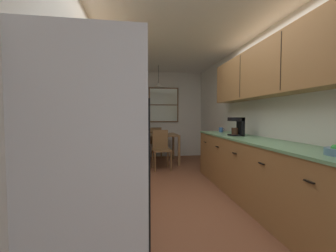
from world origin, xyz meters
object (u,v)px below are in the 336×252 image
Objects in this scene: refrigerator at (95,171)px; storage_canister at (110,134)px; microwave_over_range at (92,72)px; trash_bin at (136,158)px; dining_chair_near at (161,147)px; mug_by_coffeemaker at (221,130)px; dining_chair_far at (155,141)px; dining_table at (159,138)px; stove_range at (105,191)px; coffee_maker at (238,126)px.

refrigerator reaches higher than storage_canister.
trash_bin is at bearing 80.76° from microwave_over_range.
mug_by_coffeemaker is at bearing -33.23° from dining_chair_near.
microwave_over_range is at bearing -103.52° from dining_chair_far.
dining_table is 4.83× the size of storage_canister.
microwave_over_range reaches higher than dining_chair_near.
storage_canister reaches higher than dining_chair_far.
microwave_over_range reaches higher than dining_table.
microwave_over_range is at bearing -138.49° from mug_by_coffeemaker.
stove_range is at bearing -108.38° from dining_chair_near.
storage_canister is at bearing 77.44° from microwave_over_range.
refrigerator is 3.24m from mug_by_coffeemaker.
stove_range is 1.22× the size of dining_chair_far.
dining_table is at bearing 128.89° from mug_by_coffeemaker.
storage_canister reaches higher than mug_by_coffeemaker.
trash_bin is (-0.58, -0.12, -0.20)m from dining_chair_near.
mug_by_coffeemaker is at bearing -60.04° from dining_chair_far.
coffee_maker reaches higher than dining_chair_far.
dining_chair_near is 0.63m from trash_bin.
microwave_over_range is 0.98× the size of trash_bin.
mug_by_coffeemaker is at bearing 52.39° from refrigerator.
stove_range is 3.40m from dining_table.
microwave_over_range is at bearing -106.94° from dining_table.
dining_table reaches higher than trash_bin.
dining_chair_near is 1.50× the size of trash_bin.
dining_chair_near is 2.95× the size of coffee_maker.
coffee_maker is at bearing -54.24° from dining_chair_near.
refrigerator is 15.06× the size of mug_by_coffeemaker.
coffee_maker reaches higher than stove_range.
stove_range is 1.88× the size of microwave_over_range.
dining_chair_near is 1.00× the size of dining_chair_far.
coffee_maker reaches higher than dining_table.
dining_chair_near is 4.44× the size of storage_canister.
storage_canister is (-0.30, -2.02, 0.70)m from trash_bin.
refrigerator is at bearing -94.62° from trash_bin.
trash_bin is at bearing 140.11° from coffee_maker.
refrigerator is 8.41× the size of storage_canister.
dining_table is (1.00, 3.28, -1.01)m from microwave_over_range.
microwave_over_range is 0.60× the size of dining_table.
dining_chair_far is at bearing 91.83° from dining_chair_near.
microwave_over_range is 0.82m from storage_canister.
dining_chair_far is 4.44× the size of storage_canister.
refrigerator reaches higher than coffee_maker.
dining_chair_far reaches higher than dining_table.
dining_chair_near reaches higher than trash_bin.
coffee_maker is (1.98, 0.62, 0.06)m from storage_canister.
dining_chair_near is at bearing 12.08° from trash_bin.
mug_by_coffeemaker reaches higher than dining_table.
microwave_over_range reaches higher than dining_chair_far.
dining_table is 1.09× the size of dining_chair_near.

